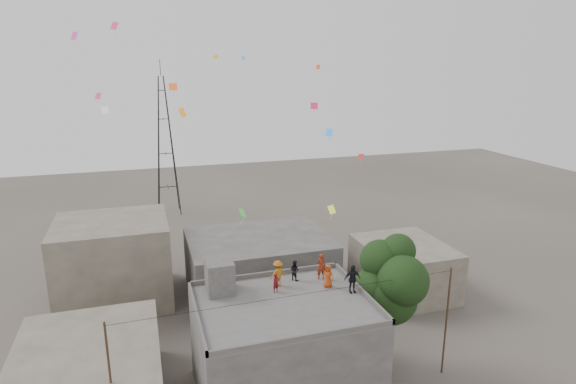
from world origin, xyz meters
name	(u,v)px	position (x,y,z in m)	size (l,w,h in m)	color
main_building	(283,350)	(0.00, 0.00, 3.05)	(10.00, 8.00, 6.10)	#494744
parapet	(283,301)	(0.00, 0.00, 6.25)	(10.00, 8.00, 0.30)	#494744
stair_head_box	(220,277)	(-3.20, 2.60, 7.10)	(1.60, 1.80, 2.00)	#494744
neighbor_west	(89,380)	(-11.00, 2.00, 2.00)	(8.00, 10.00, 4.00)	#5F574B
neighbor_north	(259,264)	(2.00, 14.00, 2.50)	(12.00, 9.00, 5.00)	#494744
neighbor_northwest	(114,261)	(-10.00, 16.00, 3.50)	(9.00, 8.00, 7.00)	#5F574B
neighbor_east	(404,268)	(14.00, 10.00, 2.20)	(7.00, 8.00, 4.40)	#5F574B
tree	(392,283)	(7.37, 0.60, 6.10)	(4.90, 4.60, 9.10)	black
utility_line	(298,349)	(0.50, -1.25, 3.83)	(20.12, 0.62, 7.40)	black
transmission_tower	(165,146)	(-4.00, 40.00, 9.07)	(2.97, 2.97, 20.01)	black
person_red_adult	(321,266)	(3.29, 2.50, 6.96)	(0.63, 0.41, 1.73)	maroon
person_orange_child	(328,276)	(3.28, 1.26, 6.84)	(0.72, 0.47, 1.47)	#B54114
person_dark_child	(294,270)	(1.62, 2.84, 6.76)	(0.64, 0.50, 1.32)	black
person_dark_adult	(352,279)	(4.40, 0.14, 6.98)	(1.03, 0.43, 1.76)	black
person_orange_adult	(278,273)	(0.38, 2.37, 6.92)	(1.07, 0.61, 1.65)	#B56514
person_red_child	(276,283)	(0.02, 1.55, 6.69)	(0.43, 0.28, 1.19)	maroon
kites	(241,118)	(-0.94, 5.97, 16.15)	(18.94, 14.41, 11.08)	orange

